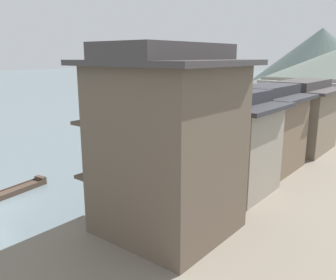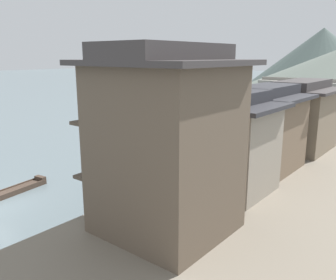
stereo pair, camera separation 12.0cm
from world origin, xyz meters
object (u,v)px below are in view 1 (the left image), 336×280
object	(u,v)px
boat_moored_third	(254,142)
house_waterfront_second	(229,142)
boat_moored_second	(313,115)
boat_foreground_poled	(12,192)
boat_moored_nearest	(266,124)
boat_moored_far	(145,143)
boat_midriver_drifting	(270,110)
stone_bridge	(321,86)
house_waterfront_nearest	(167,143)
house_waterfront_narrow	(300,116)
house_waterfront_tall	(265,128)

from	to	relation	value
boat_moored_third	house_waterfront_second	distance (m)	16.37
boat_moored_second	house_waterfront_second	world-z (taller)	house_waterfront_second
boat_moored_second	house_waterfront_second	distance (m)	37.08
boat_foreground_poled	boat_moored_third	bearing A→B (deg)	74.63
boat_moored_nearest	boat_moored_far	bearing A→B (deg)	-107.77
boat_moored_nearest	boat_midriver_drifting	distance (m)	12.43
boat_moored_third	stone_bridge	size ratio (longest dim) A/B	0.17
boat_moored_nearest	house_waterfront_second	bearing A→B (deg)	-71.60
boat_midriver_drifting	stone_bridge	bearing A→B (deg)	84.84
boat_moored_nearest	house_waterfront_nearest	bearing A→B (deg)	-74.64
boat_moored_third	boat_moored_far	bearing A→B (deg)	-139.56
boat_moored_second	stone_bridge	size ratio (longest dim) A/B	0.22
boat_moored_third	house_waterfront_nearest	bearing A→B (deg)	-75.41
boat_foreground_poled	boat_moored_far	distance (m)	15.92
boat_moored_nearest	house_waterfront_second	xyz separation A→B (m)	(8.39, -25.22, 3.58)
boat_moored_second	boat_moored_far	distance (m)	30.01
boat_moored_second	stone_bridge	bearing A→B (deg)	103.86
boat_moored_third	house_waterfront_second	bearing A→B (deg)	-70.65
boat_moored_third	house_waterfront_narrow	size ratio (longest dim) A/B	0.63
house_waterfront_second	boat_moored_third	bearing A→B (deg)	109.35
house_waterfront_second	house_waterfront_tall	xyz separation A→B (m)	(-0.19, 5.59, -0.01)
boat_moored_far	stone_bridge	bearing A→B (deg)	86.50
house_waterfront_nearest	house_waterfront_tall	bearing A→B (deg)	92.43
boat_moored_far	house_waterfront_second	size ratio (longest dim) A/B	0.61
boat_moored_far	house_waterfront_second	distance (m)	16.38
boat_foreground_poled	stone_bridge	distance (m)	65.74
house_waterfront_nearest	stone_bridge	bearing A→B (deg)	100.01
boat_foreground_poled	house_waterfront_narrow	xyz separation A→B (m)	(11.62, 20.94, 3.61)
boat_moored_second	house_waterfront_second	size ratio (longest dim) A/B	0.95
boat_moored_nearest	boat_midriver_drifting	xyz separation A→B (m)	(-4.47, 11.60, 0.03)
boat_moored_second	house_waterfront_narrow	distance (m)	24.60
house_waterfront_nearest	house_waterfront_second	world-z (taller)	house_waterfront_nearest
boat_foreground_poled	house_waterfront_narrow	size ratio (longest dim) A/B	0.73
house_waterfront_narrow	house_waterfront_tall	bearing A→B (deg)	-91.16
house_waterfront_nearest	stone_bridge	xyz separation A→B (m)	(-11.31, 64.05, -2.22)
boat_moored_second	boat_moored_third	bearing A→B (deg)	-88.68
boat_moored_second	house_waterfront_second	bearing A→B (deg)	-80.99
boat_foreground_poled	boat_moored_second	bearing A→B (deg)	82.48
stone_bridge	boat_moored_third	bearing A→B (deg)	-82.36
house_waterfront_tall	house_waterfront_narrow	xyz separation A→B (m)	(0.15, 7.20, -0.01)
boat_moored_second	house_waterfront_tall	size ratio (longest dim) A/B	0.95
boat_moored_second	boat_moored_third	distance (m)	21.39
boat_foreground_poled	boat_moored_second	xyz separation A→B (m)	(5.88, 44.59, -0.01)
boat_moored_second	house_waterfront_tall	distance (m)	31.56
boat_moored_third	house_waterfront_nearest	world-z (taller)	house_waterfront_nearest
boat_midriver_drifting	house_waterfront_nearest	xyz separation A→B (m)	(13.18, -43.32, 4.83)
boat_moored_nearest	stone_bridge	world-z (taller)	stone_bridge
boat_midriver_drifting	boat_moored_second	bearing A→B (deg)	-3.00
boat_midriver_drifting	house_waterfront_tall	xyz separation A→B (m)	(12.67, -31.22, 3.54)
boat_foreground_poled	house_waterfront_nearest	xyz separation A→B (m)	(11.99, 1.64, 4.91)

